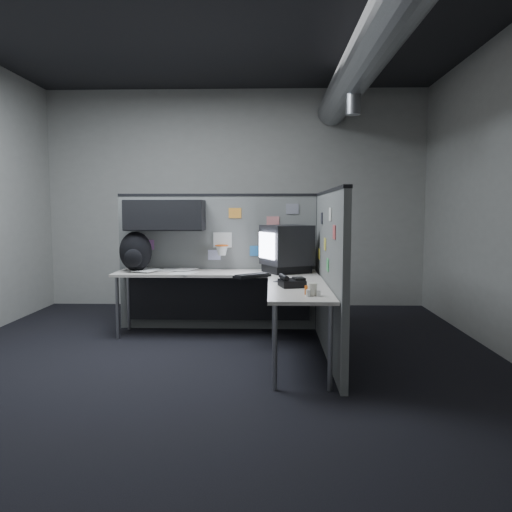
{
  "coord_description": "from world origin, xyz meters",
  "views": [
    {
      "loc": [
        0.52,
        -4.66,
        1.44
      ],
      "look_at": [
        0.38,
        0.35,
        0.97
      ],
      "focal_mm": 35.0,
      "sensor_mm": 36.0,
      "label": 1
    }
  ],
  "objects_px": {
    "phone": "(291,282)",
    "monitor": "(286,248)",
    "desk": "(236,286)",
    "backpack": "(135,252)",
    "keyboard": "(252,276)"
  },
  "relations": [
    {
      "from": "monitor",
      "to": "keyboard",
      "type": "height_order",
      "value": "monitor"
    },
    {
      "from": "desk",
      "to": "monitor",
      "type": "height_order",
      "value": "monitor"
    },
    {
      "from": "desk",
      "to": "phone",
      "type": "distance_m",
      "value": 0.98
    },
    {
      "from": "keyboard",
      "to": "desk",
      "type": "bearing_deg",
      "value": 144.54
    },
    {
      "from": "desk",
      "to": "phone",
      "type": "height_order",
      "value": "phone"
    },
    {
      "from": "desk",
      "to": "keyboard",
      "type": "bearing_deg",
      "value": -39.58
    },
    {
      "from": "keyboard",
      "to": "backpack",
      "type": "height_order",
      "value": "backpack"
    },
    {
      "from": "desk",
      "to": "backpack",
      "type": "distance_m",
      "value": 1.27
    },
    {
      "from": "desk",
      "to": "backpack",
      "type": "bearing_deg",
      "value": 164.85
    },
    {
      "from": "phone",
      "to": "monitor",
      "type": "bearing_deg",
      "value": 87.64
    },
    {
      "from": "keyboard",
      "to": "backpack",
      "type": "distance_m",
      "value": 1.46
    },
    {
      "from": "monitor",
      "to": "phone",
      "type": "distance_m",
      "value": 1.08
    },
    {
      "from": "phone",
      "to": "backpack",
      "type": "distance_m",
      "value": 2.08
    },
    {
      "from": "monitor",
      "to": "backpack",
      "type": "relative_size",
      "value": 1.37
    },
    {
      "from": "backpack",
      "to": "monitor",
      "type": "bearing_deg",
      "value": 13.58
    }
  ]
}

